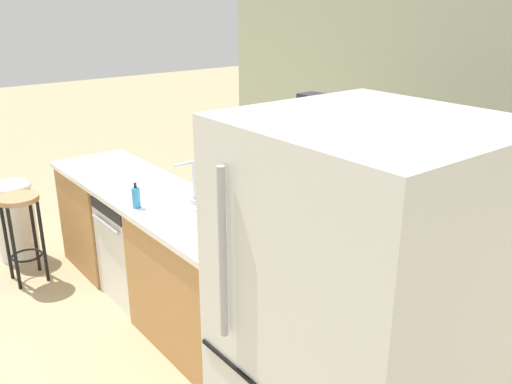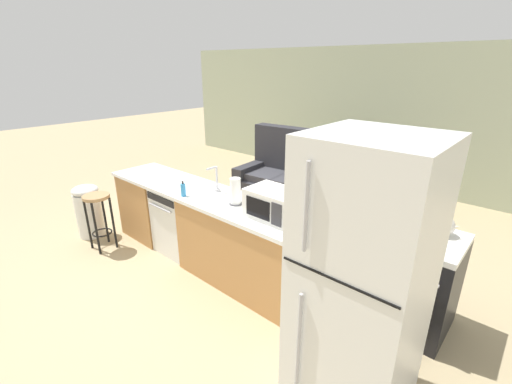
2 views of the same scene
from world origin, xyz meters
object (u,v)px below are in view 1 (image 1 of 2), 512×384
at_px(paper_towel_roll, 213,207).
at_px(trash_bin, 15,218).
at_px(dishwasher, 146,245).
at_px(bar_stool, 21,220).
at_px(microwave, 266,233).
at_px(soap_bottle, 136,197).
at_px(couch, 363,198).

xyz_separation_m(paper_towel_roll, trash_bin, (-2.26, -0.62, -0.66)).
height_order(dishwasher, paper_towel_roll, paper_towel_roll).
xyz_separation_m(dishwasher, bar_stool, (-0.82, -0.68, 0.11)).
distance_m(dishwasher, trash_bin, 1.44).
distance_m(microwave, bar_stool, 2.44).
bearing_deg(soap_bottle, dishwasher, 148.84).
bearing_deg(dishwasher, microwave, -0.05).
bearing_deg(dishwasher, couch, 82.58).
bearing_deg(trash_bin, microwave, 12.64).
height_order(paper_towel_roll, trash_bin, paper_towel_roll).
xyz_separation_m(soap_bottle, couch, (-0.08, 2.40, -0.58)).
distance_m(paper_towel_roll, soap_bottle, 0.63).
bearing_deg(trash_bin, paper_towel_roll, 15.26).
distance_m(microwave, soap_bottle, 1.12).
distance_m(soap_bottle, couch, 2.47).
bearing_deg(paper_towel_roll, bar_stool, -159.12).
relative_size(microwave, soap_bottle, 2.84).
xyz_separation_m(microwave, bar_stool, (-2.28, -0.68, -0.50)).
bearing_deg(trash_bin, couch, 60.53).
xyz_separation_m(paper_towel_roll, soap_bottle, (-0.59, -0.22, -0.07)).
height_order(paper_towel_roll, bar_stool, paper_towel_roll).
distance_m(dishwasher, couch, 2.19).
xyz_separation_m(paper_towel_roll, bar_stool, (-1.78, -0.68, -0.50)).
bearing_deg(soap_bottle, paper_towel_roll, 20.13).
xyz_separation_m(bar_stool, trash_bin, (-0.48, 0.06, -0.16)).
relative_size(microwave, couch, 0.24).
bearing_deg(dishwasher, bar_stool, -140.10).
bearing_deg(dishwasher, paper_towel_roll, -0.31).
distance_m(dishwasher, bar_stool, 1.07).
height_order(soap_bottle, couch, couch).
height_order(dishwasher, couch, couch).
bearing_deg(microwave, dishwasher, 179.95).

